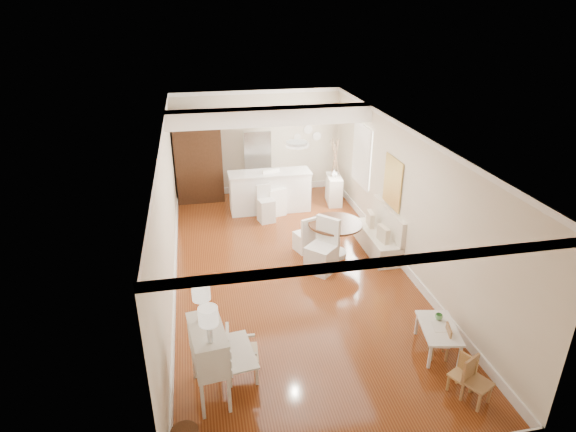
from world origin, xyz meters
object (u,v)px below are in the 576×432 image
object	(u,v)px
gustavian_armchair	(242,353)
kids_chair_b	(439,341)
pantry_cabinet	(198,159)
kids_chair_c	(478,383)
bar_stool_right	(274,193)
breakfast_counter	(270,191)
slip_chair_far	(305,233)
bar_stool_left	(266,204)
fridge	(271,164)
secretary_bureau	(210,362)
sideboard	(334,190)
kids_table	(437,339)
slip_chair_near	(322,246)
kids_chair_a	(461,375)
dining_table	(335,239)

from	to	relation	value
gustavian_armchair	kids_chair_b	bearing A→B (deg)	-89.09
pantry_cabinet	kids_chair_c	bearing A→B (deg)	-67.13
bar_stool_right	breakfast_counter	bearing A→B (deg)	91.80
kids_chair_b	slip_chair_far	bearing A→B (deg)	-146.28
kids_chair_b	slip_chair_far	distance (m)	3.87
bar_stool_left	fridge	size ratio (longest dim) A/B	0.50
secretary_bureau	sideboard	bearing A→B (deg)	53.24
gustavian_armchair	pantry_cabinet	size ratio (longest dim) A/B	0.36
slip_chair_far	pantry_cabinet	distance (m)	4.02
kids_chair_c	bar_stool_left	distance (m)	6.51
bar_stool_right	fridge	distance (m)	1.34
kids_table	slip_chair_near	xyz separation A→B (m)	(-1.12, 2.66, 0.32)
gustavian_armchair	slip_chair_near	bearing A→B (deg)	-31.19
kids_chair_a	pantry_cabinet	xyz separation A→B (m)	(-3.24, 7.76, 0.87)
breakfast_counter	sideboard	world-z (taller)	breakfast_counter
secretary_bureau	dining_table	xyz separation A→B (m)	(2.74, 3.43, -0.17)
kids_table	pantry_cabinet	world-z (taller)	pantry_cabinet
slip_chair_far	dining_table	bearing A→B (deg)	128.42
breakfast_counter	bar_stool_left	xyz separation A→B (m)	(-0.20, -0.65, -0.06)
slip_chair_far	breakfast_counter	bearing A→B (deg)	-99.91
breakfast_counter	sideboard	size ratio (longest dim) A/B	2.65
slip_chair_near	sideboard	xyz separation A→B (m)	(1.22, 3.32, -0.17)
kids_chair_c	sideboard	bearing A→B (deg)	62.43
sideboard	kids_chair_b	bearing A→B (deg)	-84.15
slip_chair_far	fridge	bearing A→B (deg)	-106.34
bar_stool_left	bar_stool_right	size ratio (longest dim) A/B	0.80
fridge	kids_chair_b	bearing A→B (deg)	-78.76
kids_chair_a	pantry_cabinet	size ratio (longest dim) A/B	0.25
pantry_cabinet	dining_table	bearing A→B (deg)	-54.48
breakfast_counter	sideboard	distance (m)	1.74
secretary_bureau	slip_chair_far	size ratio (longest dim) A/B	1.35
dining_table	slip_chair_far	size ratio (longest dim) A/B	1.37
gustavian_armchair	kids_table	size ratio (longest dim) A/B	0.95
dining_table	slip_chair_near	bearing A→B (deg)	-128.71
fridge	bar_stool_left	bearing A→B (deg)	-103.26
dining_table	breakfast_counter	bearing A→B (deg)	109.77
bar_stool_left	slip_chair_far	bearing A→B (deg)	-82.47
secretary_bureau	gustavian_armchair	xyz separation A→B (m)	(0.46, 0.25, -0.14)
kids_table	slip_chair_near	world-z (taller)	slip_chair_near
pantry_cabinet	fridge	xyz separation A→B (m)	(1.90, -0.03, -0.25)
fridge	sideboard	bearing A→B (deg)	-30.00
bar_stool_left	pantry_cabinet	bearing A→B (deg)	118.62
secretary_bureau	kids_chair_b	bearing A→B (deg)	-5.43
gustavian_armchair	fridge	xyz separation A→B (m)	(1.54, 6.85, 0.49)
kids_chair_a	kids_table	bearing A→B (deg)	147.19
gustavian_armchair	bar_stool_right	bearing A→B (deg)	-10.48
gustavian_armchair	kids_chair_b	size ratio (longest dim) A/B	1.47
kids_chair_c	pantry_cabinet	xyz separation A→B (m)	(-3.36, 7.96, 0.82)
bar_stool_right	dining_table	bearing A→B (deg)	-86.23
kids_chair_a	bar_stool_right	distance (m)	6.61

